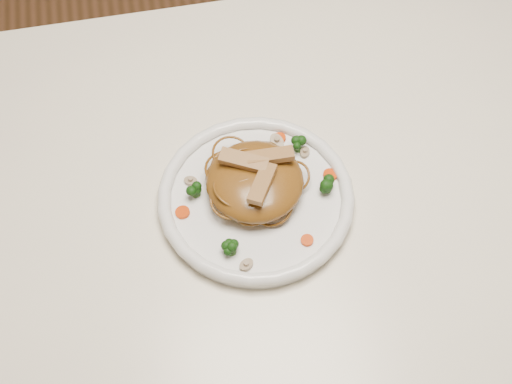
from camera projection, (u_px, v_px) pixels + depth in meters
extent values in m
plane|color=brown|center=(282.00, 341.00, 1.66)|extent=(4.00, 4.00, 0.00)
cube|color=beige|center=(298.00, 180.00, 1.04)|extent=(1.20, 0.80, 0.04)
cylinder|color=brown|center=(16.00, 188.00, 1.48)|extent=(0.06, 0.06, 0.71)
cylinder|color=brown|center=(476.00, 112.00, 1.59)|extent=(0.06, 0.06, 0.71)
cylinder|color=white|center=(256.00, 200.00, 0.99)|extent=(0.30, 0.30, 0.02)
ellipsoid|color=brown|center=(255.00, 181.00, 0.97)|extent=(0.17, 0.17, 0.05)
cube|color=#9D7D4A|center=(270.00, 156.00, 0.95)|extent=(0.07, 0.02, 0.01)
cube|color=#9D7D4A|center=(244.00, 161.00, 0.95)|extent=(0.07, 0.05, 0.01)
cube|color=#9D7D4A|center=(262.00, 183.00, 0.93)|extent=(0.05, 0.07, 0.01)
cylinder|color=#C43907|center=(279.00, 138.00, 1.04)|extent=(0.02, 0.02, 0.00)
cylinder|color=#C43907|center=(183.00, 212.00, 0.96)|extent=(0.03, 0.03, 0.00)
cylinder|color=#C43907|center=(330.00, 175.00, 1.00)|extent=(0.03, 0.03, 0.00)
cylinder|color=#C43907|center=(230.00, 153.00, 1.02)|extent=(0.02, 0.02, 0.00)
cylinder|color=#C43907|center=(307.00, 240.00, 0.94)|extent=(0.02, 0.02, 0.00)
cylinder|color=tan|center=(246.00, 265.00, 0.92)|extent=(0.03, 0.03, 0.01)
cylinder|color=tan|center=(305.00, 152.00, 1.02)|extent=(0.03, 0.03, 0.01)
cylinder|color=tan|center=(191.00, 181.00, 0.99)|extent=(0.03, 0.03, 0.01)
cylinder|color=tan|center=(277.00, 141.00, 1.03)|extent=(0.03, 0.03, 0.01)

